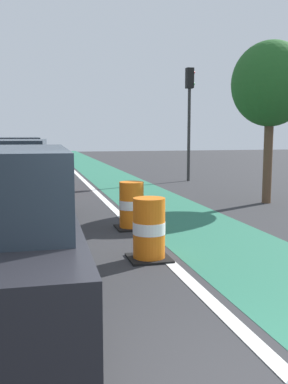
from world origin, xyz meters
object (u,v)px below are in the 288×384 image
object	(u,v)px
parked_suv_second	(12,181)
traffic_barrel_mid	(132,206)
traffic_light_corner	(189,104)
parked_suv_third	(17,164)
street_tree_sidewalk	(271,85)
traffic_barrel_front	(149,230)

from	to	relation	value
parked_suv_second	traffic_barrel_mid	world-z (taller)	parked_suv_second
parked_suv_second	traffic_light_corner	distance (m)	11.32
parked_suv_third	street_tree_sidewalk	distance (m)	9.48
traffic_barrel_front	traffic_light_corner	distance (m)	13.29
parked_suv_second	traffic_barrel_mid	distance (m)	3.02
traffic_barrel_front	traffic_barrel_mid	distance (m)	2.55
street_tree_sidewalk	traffic_barrel_front	bearing A→B (deg)	-134.99
traffic_light_corner	parked_suv_second	bearing A→B (deg)	-132.44
parked_suv_second	traffic_light_corner	world-z (taller)	traffic_light_corner
traffic_barrel_mid	traffic_light_corner	size ratio (longest dim) A/B	0.21
traffic_light_corner	street_tree_sidewalk	size ratio (longest dim) A/B	1.02
traffic_barrel_mid	traffic_light_corner	distance (m)	10.96
parked_suv_third	street_tree_sidewalk	xyz separation A→B (m)	(7.74, -4.80, 2.63)
street_tree_sidewalk	parked_suv_second	bearing A→B (deg)	-169.60
parked_suv_second	street_tree_sidewalk	size ratio (longest dim) A/B	0.94
parked_suv_third	traffic_barrel_mid	xyz separation A→B (m)	(2.78, -7.47, -0.50)
traffic_light_corner	street_tree_sidewalk	bearing A→B (deg)	-88.26
parked_suv_third	traffic_barrel_mid	world-z (taller)	parked_suv_third
traffic_light_corner	traffic_barrel_mid	bearing A→B (deg)	-116.82
parked_suv_third	traffic_light_corner	xyz separation A→B (m)	(7.54, 1.94, 2.47)
parked_suv_third	traffic_light_corner	world-z (taller)	traffic_light_corner
traffic_barrel_front	traffic_light_corner	xyz separation A→B (m)	(5.00, 11.95, 2.97)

